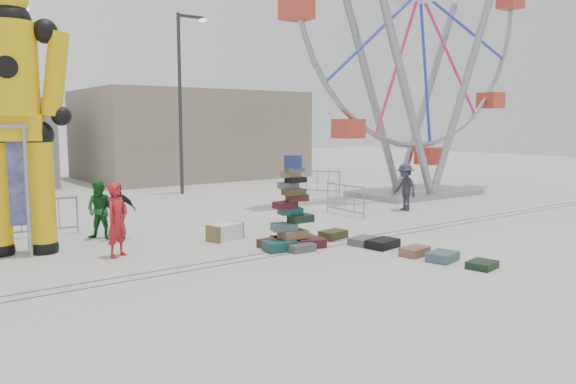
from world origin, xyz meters
TOP-DOWN VIEW (x-y plane):
  - ground at (0.00, 0.00)m, footprint 90.00×90.00m
  - track_line_near at (0.00, 0.60)m, footprint 40.00×0.04m
  - track_line_far at (0.00, 1.00)m, footprint 40.00×0.04m
  - building_right at (7.00, 20.00)m, footprint 12.00×8.00m
  - lamp_post_right at (3.09, 13.00)m, footprint 1.41×0.25m
  - lamp_post_left at (-3.91, 15.00)m, footprint 1.41×0.25m
  - suitcase_tower at (0.33, 1.11)m, footprint 1.76×1.48m
  - crash_test_dummy at (-5.42, 4.47)m, footprint 2.65×1.40m
  - ferris_wheel at (11.12, 6.36)m, footprint 13.44×3.42m
  - steamer_trunk at (-0.55, 3.00)m, footprint 1.05×0.76m
  - row_case_0 at (1.94, 1.34)m, footprint 0.82×0.61m
  - row_case_1 at (2.11, 0.30)m, footprint 0.87×0.69m
  - row_case_2 at (2.21, -0.30)m, footprint 0.91×0.70m
  - row_case_3 at (2.21, -1.37)m, footprint 0.77×0.56m
  - row_case_4 at (2.31, -2.12)m, footprint 0.82×0.70m
  - row_case_5 at (2.48, -3.06)m, footprint 0.74×0.65m
  - barricade_dummy_c at (-4.53, 6.51)m, footprint 2.00×0.26m
  - barricade_wheel_front at (4.90, 4.12)m, footprint 0.21×2.00m
  - barricade_wheel_back at (7.79, 9.14)m, footprint 1.30×1.64m
  - pedestrian_red at (-3.61, 2.82)m, footprint 0.78×0.71m
  - pedestrian_green at (-3.27, 5.13)m, footprint 0.99×1.00m
  - pedestrian_black at (-2.88, 4.75)m, footprint 0.96×0.48m
  - pedestrian_grey at (7.40, 3.61)m, footprint 0.80×1.19m

SIDE VIEW (x-z plane):
  - ground at x=0.00m, z-range 0.00..0.00m
  - track_line_near at x=0.00m, z-range 0.00..0.01m
  - track_line_far at x=0.00m, z-range 0.00..0.01m
  - row_case_5 at x=2.48m, z-range 0.00..0.16m
  - row_case_1 at x=2.11m, z-range 0.00..0.18m
  - row_case_3 at x=2.21m, z-range 0.00..0.21m
  - row_case_4 at x=2.31m, z-range 0.00..0.22m
  - row_case_2 at x=2.21m, z-range 0.00..0.22m
  - row_case_0 at x=1.94m, z-range 0.00..0.23m
  - steamer_trunk at x=-0.55m, z-range 0.00..0.44m
  - barricade_dummy_c at x=-4.53m, z-range 0.00..1.10m
  - barricade_wheel_front at x=4.90m, z-range 0.00..1.10m
  - barricade_wheel_back at x=7.79m, z-range 0.00..1.10m
  - suitcase_tower at x=0.33m, z-range -0.53..1.87m
  - pedestrian_black at x=-2.88m, z-range 0.00..1.57m
  - pedestrian_green at x=-3.27m, z-range 0.00..1.63m
  - pedestrian_grey at x=7.40m, z-range 0.00..1.71m
  - pedestrian_red at x=-3.61m, z-range 0.00..1.79m
  - building_right at x=7.00m, z-range 0.00..5.00m
  - crash_test_dummy at x=-5.42m, z-range 0.18..6.94m
  - lamp_post_right at x=3.09m, z-range 0.48..8.48m
  - lamp_post_left at x=-3.91m, z-range 0.48..8.48m
  - ferris_wheel at x=11.12m, z-range -0.12..15.47m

